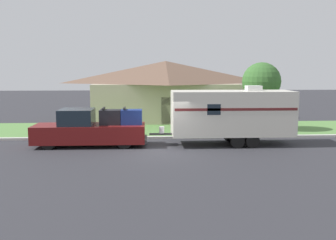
% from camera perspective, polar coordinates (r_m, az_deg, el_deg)
% --- Properties ---
extents(ground_plane, '(120.00, 120.00, 0.00)m').
position_cam_1_polar(ground_plane, '(18.96, -0.38, -4.89)').
color(ground_plane, '#2D2D33').
extents(curb_strip, '(80.00, 0.30, 0.14)m').
position_cam_1_polar(curb_strip, '(22.62, -0.84, -2.68)').
color(curb_strip, beige).
rests_on(curb_strip, ground_plane).
extents(lawn_strip, '(80.00, 7.00, 0.03)m').
position_cam_1_polar(lawn_strip, '(26.23, -1.16, -1.38)').
color(lawn_strip, '#568442').
rests_on(lawn_strip, ground_plane).
extents(house_across_street, '(12.50, 7.65, 4.88)m').
position_cam_1_polar(house_across_street, '(31.59, -0.36, 4.72)').
color(house_across_street, beige).
rests_on(house_across_street, ground_plane).
extents(pickup_truck, '(6.09, 1.99, 2.10)m').
position_cam_1_polar(pickup_truck, '(20.71, -11.71, -1.39)').
color(pickup_truck, black).
rests_on(pickup_truck, ground_plane).
extents(travel_trailer, '(7.83, 2.32, 3.26)m').
position_cam_1_polar(travel_trailer, '(20.88, 9.68, 1.06)').
color(travel_trailer, black).
rests_on(travel_trailer, ground_plane).
extents(mailbox, '(0.48, 0.20, 1.22)m').
position_cam_1_polar(mailbox, '(23.34, -6.95, -0.24)').
color(mailbox, brown).
rests_on(mailbox, ground_plane).
extents(tree_in_yard, '(2.61, 2.61, 4.65)m').
position_cam_1_polar(tree_in_yard, '(26.37, 14.05, 5.67)').
color(tree_in_yard, brown).
rests_on(tree_in_yard, ground_plane).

